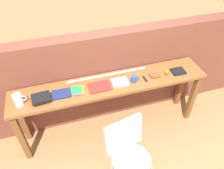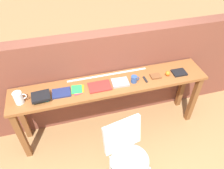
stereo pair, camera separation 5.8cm
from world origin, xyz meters
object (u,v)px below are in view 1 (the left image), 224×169
Objects in this scene: book_stack_leftmost at (41,98)px; magazine_cycling at (62,94)px; book_open_centre at (100,87)px; pamphlet_pile_colourful at (78,90)px; pitcher_white at (18,100)px; multitool_folded at (145,79)px; leather_journal_brown at (155,75)px; book_repair_rightmost at (178,71)px; chair_white_moulded at (129,151)px; sports_ball_small at (167,72)px; mug at (134,79)px.

magazine_cycling is (0.23, 0.03, -0.03)m from book_stack_leftmost.
book_open_centre is (0.70, 0.03, -0.03)m from book_stack_leftmost.
pitcher_white is at bearing -176.59° from pamphlet_pile_colourful.
book_stack_leftmost is 0.70m from book_open_centre.
pitcher_white is 0.67m from pamphlet_pile_colourful.
multitool_folded is 0.15m from leather_journal_brown.
pitcher_white is 2.00m from book_repair_rightmost.
book_open_centre is at bearing 177.86° from multitool_folded.
book_open_centre is 0.74m from leather_journal_brown.
chair_white_moulded is 0.93m from pamphlet_pile_colourful.
pamphlet_pile_colourful is 1.01m from leather_journal_brown.
chair_white_moulded is 6.86× the size of leather_journal_brown.
leather_journal_brown is at bearing 0.68° from pitcher_white.
sports_ball_small is at bearing -179.06° from book_repair_rightmost.
leather_journal_brown is at bearing 0.99° from book_stack_leftmost.
book_open_centre is at bearing 179.38° from sports_ball_small.
magazine_cycling is 1.20m from leather_journal_brown.
sports_ball_small is at bearing 2.20° from multitool_folded.
magazine_cycling is 0.46m from book_open_centre.
book_repair_rightmost is at bearing 37.63° from chair_white_moulded.
chair_white_moulded is 13.74× the size of sports_ball_small.
pitcher_white is 0.98× the size of pamphlet_pile_colourful.
leather_journal_brown is 2.00× the size of sports_ball_small.
book_stack_leftmost is at bearing -179.64° from mug.
book_open_centre is at bearing 100.00° from chair_white_moulded.
pamphlet_pile_colourful is at bearing 177.26° from multitool_folded.
chair_white_moulded is 1.35m from pitcher_white.
book_stack_leftmost reaches higher than magazine_cycling.
sports_ball_small is at bearing -1.42° from pamphlet_pile_colourful.
chair_white_moulded is 4.10× the size of magazine_cycling.
sports_ball_small reaches higher than leather_journal_brown.
pitcher_white is 2.83× the size of sports_ball_small.
book_stack_leftmost is 0.24m from magazine_cycling.
book_open_centre is at bearing -179.28° from book_repair_rightmost.
pitcher_white is at bearing -179.90° from mug.
sports_ball_small is (0.16, -0.01, 0.02)m from leather_journal_brown.
book_stack_leftmost is 1.98× the size of mug.
book_stack_leftmost is at bearing -179.86° from multitool_folded.
book_stack_leftmost is at bearing -178.36° from book_open_centre.
mug is 0.30m from leather_journal_brown.
sports_ball_small is (0.90, -0.01, 0.02)m from book_open_centre.
multitool_folded is at bearing -1.53° from mug.
leather_journal_brown reaches higher than magazine_cycling.
book_open_centre is 2.50× the size of multitool_folded.
book_repair_rightmost is (0.17, -0.00, -0.02)m from sports_ball_small.
leather_journal_brown is 0.72× the size of book_repair_rightmost.
book_stack_leftmost is at bearing -170.16° from magazine_cycling.
pitcher_white is at bearing -174.77° from magazine_cycling.
sports_ball_small reaches higher than magazine_cycling.
magazine_cycling is at bearing -178.39° from leather_journal_brown.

